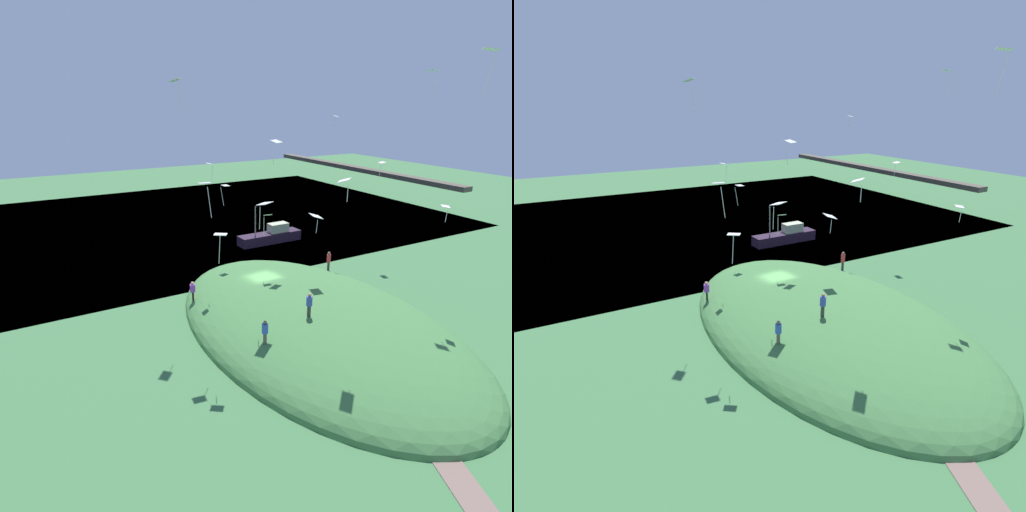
% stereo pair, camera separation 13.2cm
% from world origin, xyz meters
% --- Properties ---
extents(ground_plane, '(160.00, 160.00, 0.00)m').
position_xyz_m(ground_plane, '(0.00, 0.00, 0.00)').
color(ground_plane, '#3A6B3D').
extents(lake_water, '(48.33, 80.00, 0.40)m').
position_xyz_m(lake_water, '(-28.55, 0.00, -0.20)').
color(lake_water, '#344368').
rests_on(lake_water, ground_plane).
extents(grass_hill, '(29.11, 17.19, 4.68)m').
position_xyz_m(grass_hill, '(6.29, 0.78, 0.00)').
color(grass_hill, '#3F733C').
rests_on(grass_hill, ground_plane).
extents(bridge_deck_far, '(43.50, 1.80, 0.70)m').
position_xyz_m(bridge_deck_far, '(-28.55, 35.59, 4.95)').
color(bridge_deck_far, '#4A4339').
extents(boat_on_lake, '(1.93, 7.92, 4.58)m').
position_xyz_m(boat_on_lake, '(-13.42, 9.04, 0.76)').
color(boat_on_lake, '#27172A').
rests_on(boat_on_lake, lake_water).
extents(person_watching_kites, '(0.46, 0.46, 1.71)m').
position_xyz_m(person_watching_kites, '(8.21, -1.18, 3.33)').
color(person_watching_kites, '#393A32').
rests_on(person_watching_kites, grass_hill).
extents(person_near_shore, '(0.52, 0.52, 1.67)m').
position_xyz_m(person_near_shore, '(-0.83, -6.02, 1.90)').
color(person_near_shore, black).
rests_on(person_near_shore, grass_hill).
extents(person_on_hilltop, '(0.52, 0.52, 1.62)m').
position_xyz_m(person_on_hilltop, '(8.96, -5.10, 2.67)').
color(person_on_hilltop, brown).
rests_on(person_on_hilltop, grass_hill).
extents(person_walking_path, '(0.49, 0.49, 1.84)m').
position_xyz_m(person_walking_path, '(-0.25, 7.26, 2.30)').
color(person_walking_path, '#302D27').
rests_on(person_walking_path, grass_hill).
extents(kite_0, '(1.04, 1.18, 2.03)m').
position_xyz_m(kite_0, '(-1.66, 2.18, 12.88)').
color(kite_0, white).
extents(kite_1, '(1.38, 1.12, 1.49)m').
position_xyz_m(kite_1, '(3.08, 3.00, 7.60)').
color(kite_1, white).
extents(kite_3, '(1.11, 1.14, 1.33)m').
position_xyz_m(kite_3, '(11.14, -1.32, 11.96)').
color(kite_3, white).
extents(kite_4, '(0.92, 0.75, 1.35)m').
position_xyz_m(kite_4, '(-2.68, 15.30, 10.23)').
color(kite_4, '#F5D9D3').
extents(kite_5, '(0.63, 0.84, 2.21)m').
position_xyz_m(kite_5, '(5.34, -7.21, 11.27)').
color(kite_5, silver).
extents(kite_6, '(1.15, 1.10, 2.19)m').
position_xyz_m(kite_6, '(-0.35, -6.66, 17.33)').
color(kite_6, silver).
extents(kite_7, '(0.93, 0.92, 1.05)m').
position_xyz_m(kite_7, '(11.17, 7.54, 9.46)').
color(kite_7, white).
extents(kite_8, '(0.89, 0.95, 1.65)m').
position_xyz_m(kite_8, '(8.05, 8.41, 17.96)').
color(kite_8, white).
extents(kite_9, '(0.67, 0.63, 1.62)m').
position_xyz_m(kite_9, '(-2.17, -3.60, 11.36)').
color(kite_9, white).
extents(kite_10, '(0.85, 0.91, 1.93)m').
position_xyz_m(kite_10, '(7.55, -7.33, 8.68)').
color(kite_10, white).
extents(kite_11, '(0.82, 0.60, 1.93)m').
position_xyz_m(kite_11, '(-6.06, -0.43, 8.75)').
color(kite_11, silver).
extents(kite_12, '(0.55, 0.71, 1.83)m').
position_xyz_m(kite_12, '(-0.14, 0.47, 7.16)').
color(kite_12, '#EFE4D1').
extents(kite_13, '(1.05, 1.08, 2.01)m').
position_xyz_m(kite_13, '(17.31, 0.78, 18.08)').
color(kite_13, white).
extents(kite_14, '(0.85, 0.84, 1.57)m').
position_xyz_m(kite_14, '(-4.48, 10.61, 14.60)').
color(kite_14, white).
extents(kite_15, '(1.13, 1.26, 1.86)m').
position_xyz_m(kite_15, '(5.90, -3.39, 9.82)').
color(kite_15, white).
extents(mooring_post, '(0.14, 0.14, 0.82)m').
position_xyz_m(mooring_post, '(-4.82, 4.95, 0.41)').
color(mooring_post, brown).
rests_on(mooring_post, ground_plane).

